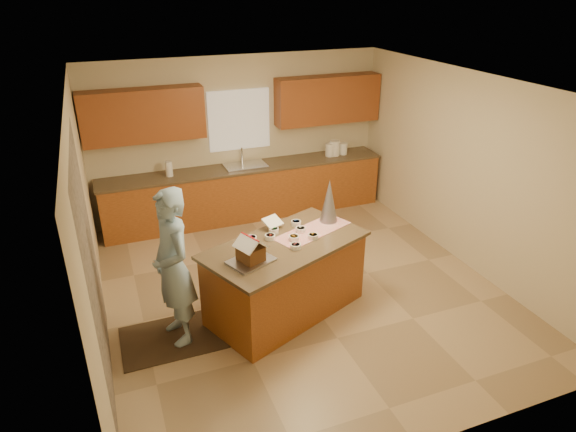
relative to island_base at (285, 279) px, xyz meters
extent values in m
plane|color=tan|center=(0.37, 0.41, -0.46)|extent=(5.50, 5.50, 0.00)
plane|color=silver|center=(0.37, 0.41, 2.24)|extent=(5.50, 5.50, 0.00)
plane|color=beige|center=(0.37, 3.16, 0.89)|extent=(5.50, 5.50, 0.00)
plane|color=beige|center=(0.37, -2.34, 0.89)|extent=(5.50, 5.50, 0.00)
plane|color=beige|center=(-2.13, 0.41, 0.89)|extent=(5.50, 5.50, 0.00)
plane|color=beige|center=(2.87, 0.41, 0.89)|extent=(5.50, 5.50, 0.00)
plane|color=gray|center=(-2.11, -0.39, 0.79)|extent=(0.00, 2.50, 2.50)
cube|color=white|center=(0.37, 3.13, 1.19)|extent=(1.05, 0.03, 1.00)
cube|color=#A55722|center=(0.37, 2.86, -0.02)|extent=(4.80, 0.60, 0.88)
cube|color=brown|center=(0.37, 2.86, 0.44)|extent=(4.85, 0.63, 0.04)
cube|color=#954C20|center=(-1.18, 2.98, 1.44)|extent=(1.85, 0.35, 0.80)
cube|color=#954C20|center=(1.92, 2.98, 1.44)|extent=(1.85, 0.35, 0.80)
cube|color=silver|center=(0.37, 2.86, 0.43)|extent=(0.70, 0.45, 0.12)
cylinder|color=silver|center=(0.37, 3.04, 0.60)|extent=(0.03, 0.03, 0.28)
cube|color=#A55722|center=(0.00, 0.00, 0.00)|extent=(2.09, 1.58, 0.91)
cube|color=brown|center=(0.00, 0.00, 0.48)|extent=(2.20, 1.69, 0.04)
cube|color=#A70C0B|center=(0.43, 0.18, 0.50)|extent=(1.10, 0.75, 0.01)
cube|color=silver|center=(-0.51, -0.27, 0.51)|extent=(0.58, 0.51, 0.03)
cube|color=white|center=(-0.01, 0.42, 0.59)|extent=(0.28, 0.25, 0.10)
cone|color=#ACADB9|center=(0.73, 0.36, 0.78)|extent=(0.30, 0.30, 0.57)
cube|color=black|center=(-1.37, -0.04, -0.45)|extent=(1.24, 0.81, 0.01)
imported|color=#95B9D3|center=(-1.32, -0.04, 0.47)|extent=(0.57, 0.75, 1.83)
cylinder|color=white|center=(1.94, 2.86, 0.58)|extent=(0.16, 0.16, 0.22)
cylinder|color=white|center=(2.03, 2.86, 0.60)|extent=(0.18, 0.18, 0.27)
cylinder|color=white|center=(2.21, 2.86, 0.56)|extent=(0.14, 0.14, 0.20)
cylinder|color=white|center=(-0.89, 2.86, 0.59)|extent=(0.11, 0.11, 0.25)
cube|color=#583417|center=(-0.51, -0.27, 0.61)|extent=(0.31, 0.32, 0.17)
cube|color=white|center=(-0.57, -0.29, 0.75)|extent=(0.25, 0.33, 0.13)
cube|color=white|center=(-0.45, -0.24, 0.75)|extent=(0.25, 0.33, 0.13)
cylinder|color=red|center=(-0.51, -0.27, 0.81)|extent=(0.13, 0.28, 0.02)
cylinder|color=#8D2F7C|center=(-0.35, 0.20, 0.53)|extent=(0.12, 0.12, 0.06)
cylinder|color=pink|center=(0.07, -0.16, 0.53)|extent=(0.12, 0.12, 0.06)
cylinder|color=white|center=(0.28, 0.21, 0.53)|extent=(0.12, 0.12, 0.06)
cylinder|color=orange|center=(0.12, 0.04, 0.53)|extent=(0.12, 0.12, 0.06)
cylinder|color=red|center=(-0.13, 0.17, 0.53)|extent=(0.12, 0.12, 0.06)
cylinder|color=orange|center=(0.35, -0.01, 0.53)|extent=(0.12, 0.12, 0.06)
cylinder|color=#2E52AD|center=(0.30, 0.41, 0.53)|extent=(0.12, 0.12, 0.06)
cylinder|color=green|center=(-0.03, 0.32, 0.53)|extent=(0.12, 0.12, 0.06)
camera|label=1|loc=(-1.87, -4.91, 3.32)|focal=31.52mm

